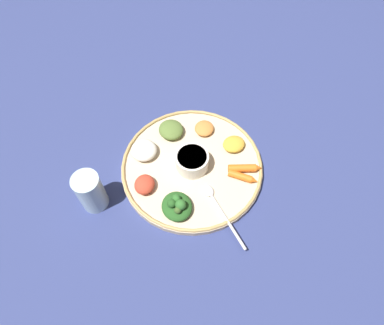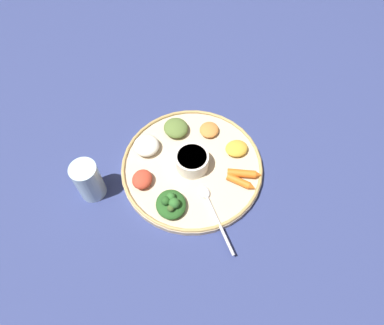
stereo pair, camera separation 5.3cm
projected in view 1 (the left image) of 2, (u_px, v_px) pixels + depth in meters
name	position (u px, v px, depth m)	size (l,w,h in m)	color
ground_plane	(192.00, 169.00, 0.88)	(2.40, 2.40, 0.00)	navy
platter	(192.00, 167.00, 0.87)	(0.35, 0.35, 0.02)	#C6B293
platter_rim	(192.00, 165.00, 0.86)	(0.35, 0.35, 0.01)	tan
center_bowl	(192.00, 161.00, 0.84)	(0.08, 0.08, 0.04)	silver
spoon	(218.00, 205.00, 0.80)	(0.07, 0.18, 0.01)	silver
greens_pile	(177.00, 206.00, 0.79)	(0.10, 0.10, 0.05)	#23511E
carrot_near_spoon	(243.00, 177.00, 0.84)	(0.04, 0.07, 0.02)	orange
carrot_outer	(245.00, 168.00, 0.85)	(0.07, 0.07, 0.02)	orange
mound_berbere_red	(145.00, 184.00, 0.82)	(0.05, 0.05, 0.03)	#B73D28
mound_rice_white	(144.00, 150.00, 0.87)	(0.07, 0.06, 0.03)	silver
mound_lentil_yellow	(234.00, 144.00, 0.88)	(0.06, 0.05, 0.02)	gold
mound_collards	(171.00, 130.00, 0.90)	(0.07, 0.06, 0.03)	#567033
mound_squash	(204.00, 128.00, 0.91)	(0.05, 0.05, 0.02)	#C67A38
drinking_glass	(91.00, 193.00, 0.79)	(0.06, 0.06, 0.11)	silver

